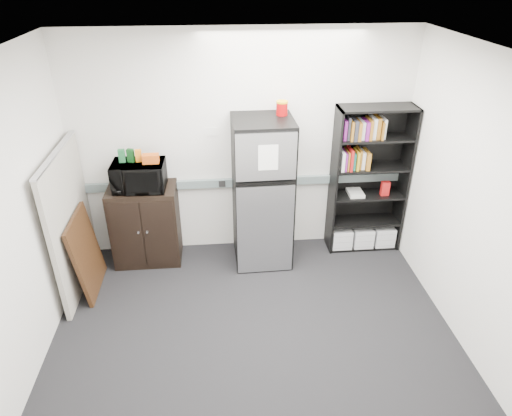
# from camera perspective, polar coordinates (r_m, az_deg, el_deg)

# --- Properties ---
(floor) EXTENTS (4.00, 4.00, 0.00)m
(floor) POSITION_cam_1_polar(r_m,az_deg,el_deg) (4.70, -0.15, -16.07)
(floor) COLOR black
(floor) RESTS_ON ground
(wall_back) EXTENTS (4.00, 0.02, 2.70)m
(wall_back) POSITION_cam_1_polar(r_m,az_deg,el_deg) (5.44, -1.79, 7.65)
(wall_back) COLOR white
(wall_back) RESTS_ON floor
(wall_right) EXTENTS (0.02, 3.50, 2.70)m
(wall_right) POSITION_cam_1_polar(r_m,az_deg,el_deg) (4.48, 26.24, -0.42)
(wall_right) COLOR white
(wall_right) RESTS_ON floor
(wall_left) EXTENTS (0.02, 3.50, 2.70)m
(wall_left) POSITION_cam_1_polar(r_m,az_deg,el_deg) (4.22, -28.41, -2.81)
(wall_left) COLOR white
(wall_left) RESTS_ON floor
(ceiling) EXTENTS (4.00, 3.50, 0.02)m
(ceiling) POSITION_cam_1_polar(r_m,az_deg,el_deg) (3.38, -0.21, 18.31)
(ceiling) COLOR white
(ceiling) RESTS_ON wall_back
(electrical_raceway) EXTENTS (3.92, 0.05, 0.10)m
(electrical_raceway) POSITION_cam_1_polar(r_m,az_deg,el_deg) (5.59, -1.70, 3.24)
(electrical_raceway) COLOR slate
(electrical_raceway) RESTS_ON wall_back
(wall_note) EXTENTS (0.14, 0.00, 0.10)m
(wall_note) POSITION_cam_1_polar(r_m,az_deg,el_deg) (5.36, -5.61, 9.47)
(wall_note) COLOR white
(wall_note) RESTS_ON wall_back
(bookshelf) EXTENTS (0.90, 0.34, 1.85)m
(bookshelf) POSITION_cam_1_polar(r_m,az_deg,el_deg) (5.73, 13.86, 3.19)
(bookshelf) COLOR black
(bookshelf) RESTS_ON floor
(cubicle_partition) EXTENTS (0.06, 1.30, 1.62)m
(cubicle_partition) POSITION_cam_1_polar(r_m,az_deg,el_deg) (5.31, -22.15, -1.64)
(cubicle_partition) COLOR #9B9489
(cubicle_partition) RESTS_ON floor
(cabinet) EXTENTS (0.79, 0.52, 0.98)m
(cabinet) POSITION_cam_1_polar(r_m,az_deg,el_deg) (5.65, -13.60, -2.02)
(cabinet) COLOR black
(cabinet) RESTS_ON floor
(microwave) EXTENTS (0.59, 0.41, 0.32)m
(microwave) POSITION_cam_1_polar(r_m,az_deg,el_deg) (5.34, -14.41, 3.91)
(microwave) COLOR black
(microwave) RESTS_ON cabinet
(snack_box_a) EXTENTS (0.07, 0.05, 0.15)m
(snack_box_a) POSITION_cam_1_polar(r_m,az_deg,el_deg) (5.31, -16.43, 6.28)
(snack_box_a) COLOR #195A2E
(snack_box_a) RESTS_ON microwave
(snack_box_b) EXTENTS (0.08, 0.07, 0.15)m
(snack_box_b) POSITION_cam_1_polar(r_m,az_deg,el_deg) (5.29, -15.41, 6.34)
(snack_box_b) COLOR #0D3D14
(snack_box_b) RESTS_ON microwave
(snack_box_c) EXTENTS (0.08, 0.06, 0.14)m
(snack_box_c) POSITION_cam_1_polar(r_m,az_deg,el_deg) (5.28, -14.48, 6.35)
(snack_box_c) COLOR orange
(snack_box_c) RESTS_ON microwave
(snack_bag) EXTENTS (0.18, 0.10, 0.10)m
(snack_bag) POSITION_cam_1_polar(r_m,az_deg,el_deg) (5.22, -13.03, 6.03)
(snack_bag) COLOR #C85014
(snack_bag) RESTS_ON microwave
(refrigerator) EXTENTS (0.69, 0.71, 1.79)m
(refrigerator) POSITION_cam_1_polar(r_m,az_deg,el_deg) (5.34, 0.81, 1.88)
(refrigerator) COLOR black
(refrigerator) RESTS_ON floor
(coffee_can) EXTENTS (0.13, 0.13, 0.18)m
(coffee_can) POSITION_cam_1_polar(r_m,az_deg,el_deg) (5.12, 3.26, 12.49)
(coffee_can) COLOR #9C0708
(coffee_can) RESTS_ON refrigerator
(framed_poster) EXTENTS (0.16, 0.72, 0.93)m
(framed_poster) POSITION_cam_1_polar(r_m,az_deg,el_deg) (5.36, -20.40, -5.37)
(framed_poster) COLOR #321C0D
(framed_poster) RESTS_ON floor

